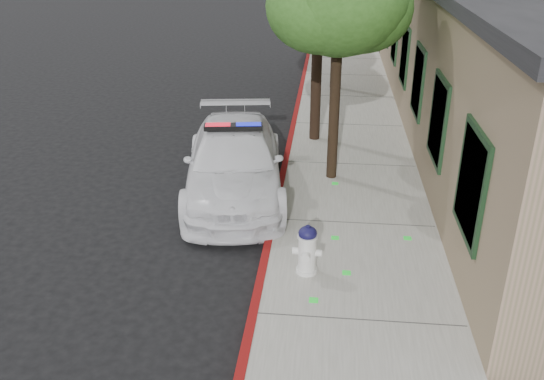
{
  "coord_description": "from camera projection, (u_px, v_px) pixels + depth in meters",
  "views": [
    {
      "loc": [
        1.04,
        -6.86,
        5.4
      ],
      "look_at": [
        0.11,
        2.24,
        1.13
      ],
      "focal_mm": 37.79,
      "sensor_mm": 36.0,
      "label": 1
    }
  ],
  "objects": [
    {
      "name": "clapboard_building",
      "position": [
        544.0,
        59.0,
        15.17
      ],
      "size": [
        7.3,
        20.89,
        4.24
      ],
      "color": "#9D7E67",
      "rests_on": "ground"
    },
    {
      "name": "fire_hydrant",
      "position": [
        307.0,
        249.0,
        9.32
      ],
      "size": [
        0.49,
        0.43,
        0.87
      ],
      "rotation": [
        0.0,
        0.0,
        -0.09
      ],
      "color": "silver",
      "rests_on": "sidewalk"
    },
    {
      "name": "street_tree_near",
      "position": [
        340.0,
        2.0,
        11.46
      ],
      "size": [
        2.99,
        2.79,
        5.11
      ],
      "rotation": [
        0.0,
        0.0,
        -0.14
      ],
      "color": "black",
      "rests_on": "sidewalk"
    },
    {
      "name": "police_car",
      "position": [
        234.0,
        162.0,
        12.33
      ],
      "size": [
        2.76,
        5.31,
        1.59
      ],
      "rotation": [
        0.0,
        0.0,
        0.14
      ],
      "color": "white",
      "rests_on": "ground"
    },
    {
      "name": "sidewalk",
      "position": [
        352.0,
        226.0,
        11.09
      ],
      "size": [
        3.2,
        60.0,
        0.15
      ],
      "primitive_type": "cube",
      "color": "gray",
      "rests_on": "ground"
    },
    {
      "name": "ground",
      "position": [
        249.0,
        321.0,
        8.57
      ],
      "size": [
        120.0,
        120.0,
        0.0
      ],
      "primitive_type": "plane",
      "color": "black",
      "rests_on": "ground"
    },
    {
      "name": "red_curb",
      "position": [
        273.0,
        222.0,
        11.23
      ],
      "size": [
        0.14,
        60.0,
        0.16
      ],
      "primitive_type": "cube",
      "color": "maroon",
      "rests_on": "ground"
    }
  ]
}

